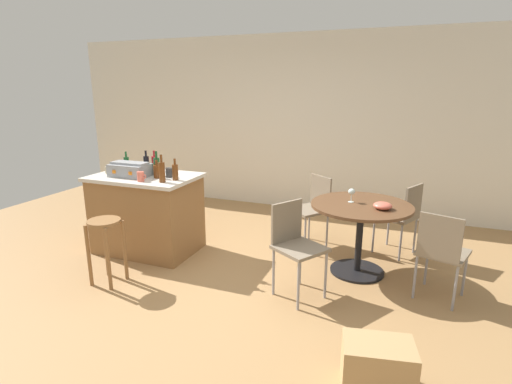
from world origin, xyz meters
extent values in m
plane|color=#A37A4C|center=(0.00, 0.00, 0.00)|extent=(8.80, 8.80, 0.00)
cube|color=silver|center=(0.00, 2.95, 1.35)|extent=(8.00, 0.10, 2.70)
cube|color=olive|center=(-1.18, 0.57, 0.44)|extent=(1.14, 0.74, 0.88)
cube|color=beige|center=(-1.18, 0.57, 0.90)|extent=(1.20, 0.80, 0.04)
cylinder|color=olive|center=(-0.93, -0.15, 0.31)|extent=(0.04, 0.04, 0.63)
cylinder|color=olive|center=(-1.17, -0.15, 0.31)|extent=(0.04, 0.04, 0.63)
cylinder|color=olive|center=(-1.17, -0.39, 0.31)|extent=(0.04, 0.04, 0.63)
cylinder|color=olive|center=(-0.93, -0.39, 0.31)|extent=(0.04, 0.04, 0.63)
cylinder|color=olive|center=(-1.05, -0.27, 0.64)|extent=(0.32, 0.32, 0.03)
cylinder|color=black|center=(1.24, 0.86, 0.01)|extent=(0.56, 0.56, 0.02)
cylinder|color=black|center=(1.24, 0.86, 0.36)|extent=(0.07, 0.07, 0.72)
cylinder|color=brown|center=(1.24, 0.86, 0.74)|extent=(1.02, 1.02, 0.03)
cube|color=#7F705B|center=(0.80, 0.15, 0.48)|extent=(0.55, 0.55, 0.03)
cube|color=#7F705B|center=(0.64, 0.25, 0.68)|extent=(0.21, 0.32, 0.40)
cylinder|color=gray|center=(0.75, 0.38, 0.23)|extent=(0.02, 0.02, 0.47)
cylinder|color=gray|center=(0.57, 0.09, 0.23)|extent=(0.02, 0.02, 0.47)
cylinder|color=gray|center=(0.85, -0.09, 0.23)|extent=(0.02, 0.02, 0.47)
cylinder|color=gray|center=(1.03, 0.20, 0.23)|extent=(0.02, 0.02, 0.47)
cube|color=#7F705B|center=(2.02, 0.60, 0.45)|extent=(0.51, 0.51, 0.03)
cube|color=#7F705B|center=(1.96, 0.42, 0.65)|extent=(0.35, 0.14, 0.40)
cylinder|color=gray|center=(1.80, 0.50, 0.22)|extent=(0.02, 0.02, 0.43)
cylinder|color=gray|center=(2.12, 0.39, 0.22)|extent=(0.02, 0.02, 0.43)
cylinder|color=gray|center=(2.23, 0.71, 0.22)|extent=(0.02, 0.02, 0.43)
cylinder|color=gray|center=(1.91, 0.82, 0.22)|extent=(0.02, 0.02, 0.43)
cube|color=#7F705B|center=(1.58, 1.54, 0.45)|extent=(0.54, 0.54, 0.03)
cube|color=#7F705B|center=(1.75, 1.45, 0.65)|extent=(0.18, 0.33, 0.40)
cylinder|color=gray|center=(1.65, 1.31, 0.22)|extent=(0.02, 0.02, 0.44)
cylinder|color=gray|center=(1.80, 1.62, 0.22)|extent=(0.02, 0.02, 0.44)
cylinder|color=gray|center=(1.50, 1.76, 0.22)|extent=(0.02, 0.02, 0.44)
cylinder|color=gray|center=(1.35, 1.46, 0.22)|extent=(0.02, 0.02, 0.44)
cube|color=#7F705B|center=(0.57, 1.37, 0.46)|extent=(0.56, 0.56, 0.03)
cube|color=#7F705B|center=(0.69, 1.52, 0.66)|extent=(0.30, 0.24, 0.40)
cylinder|color=gray|center=(0.81, 1.40, 0.22)|extent=(0.02, 0.02, 0.45)
cylinder|color=gray|center=(0.54, 1.61, 0.22)|extent=(0.02, 0.02, 0.45)
cylinder|color=gray|center=(0.33, 1.34, 0.22)|extent=(0.02, 0.02, 0.45)
cylinder|color=gray|center=(0.60, 1.13, 0.22)|extent=(0.02, 0.02, 0.45)
cube|color=gray|center=(-1.29, 0.47, 0.99)|extent=(0.44, 0.27, 0.14)
cube|color=gray|center=(-1.29, 0.47, 1.07)|extent=(0.42, 0.16, 0.02)
cube|color=orange|center=(-1.40, 0.33, 0.99)|extent=(0.04, 0.01, 0.04)
cube|color=orange|center=(-1.18, 0.33, 0.99)|extent=(0.04, 0.01, 0.04)
cylinder|color=#603314|center=(-0.71, 0.49, 1.00)|extent=(0.06, 0.06, 0.17)
cylinder|color=#603314|center=(-0.71, 0.49, 1.12)|extent=(0.02, 0.02, 0.07)
cylinder|color=#194C23|center=(-1.52, 0.69, 1.01)|extent=(0.06, 0.06, 0.17)
cylinder|color=#194C23|center=(-1.52, 0.69, 1.13)|extent=(0.02, 0.02, 0.07)
cylinder|color=#603314|center=(-0.79, 0.36, 1.03)|extent=(0.07, 0.07, 0.21)
cylinder|color=#603314|center=(-0.79, 0.36, 1.18)|extent=(0.03, 0.03, 0.08)
cylinder|color=#603314|center=(-0.96, 0.51, 0.99)|extent=(0.08, 0.08, 0.15)
cylinder|color=#603314|center=(-0.96, 0.51, 1.09)|extent=(0.03, 0.03, 0.06)
cylinder|color=#194C23|center=(-1.04, 0.62, 1.02)|extent=(0.07, 0.07, 0.20)
cylinder|color=#194C23|center=(-1.04, 0.62, 1.16)|extent=(0.03, 0.03, 0.08)
cylinder|color=black|center=(-1.31, 0.80, 1.01)|extent=(0.07, 0.07, 0.18)
cylinder|color=black|center=(-1.31, 0.80, 1.13)|extent=(0.02, 0.02, 0.07)
cylinder|color=maroon|center=(-1.22, 0.84, 1.01)|extent=(0.07, 0.07, 0.18)
cylinder|color=maroon|center=(-1.22, 0.84, 1.13)|extent=(0.03, 0.03, 0.07)
cylinder|color=#DB6651|center=(-1.03, 0.31, 0.97)|extent=(0.07, 0.07, 0.11)
torus|color=#DB6651|center=(-0.98, 0.31, 0.98)|extent=(0.05, 0.01, 0.05)
cylinder|color=tan|center=(-1.64, 0.50, 0.96)|extent=(0.07, 0.07, 0.08)
torus|color=tan|center=(-1.59, 0.50, 0.96)|extent=(0.05, 0.01, 0.05)
cylinder|color=#383838|center=(-0.86, 0.60, 0.97)|extent=(0.08, 0.08, 0.11)
torus|color=#383838|center=(-0.81, 0.60, 0.98)|extent=(0.05, 0.01, 0.05)
cylinder|color=silver|center=(1.13, 0.90, 0.75)|extent=(0.06, 0.06, 0.00)
cylinder|color=silver|center=(1.13, 0.90, 0.80)|extent=(0.01, 0.01, 0.08)
ellipsoid|color=silver|center=(1.13, 0.90, 0.86)|extent=(0.07, 0.07, 0.06)
ellipsoid|color=#DB6651|center=(1.46, 0.76, 0.79)|extent=(0.18, 0.18, 0.07)
cube|color=tan|center=(1.58, -0.82, 0.17)|extent=(0.49, 0.37, 0.34)
camera|label=1|loc=(1.62, -3.10, 1.89)|focal=27.57mm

